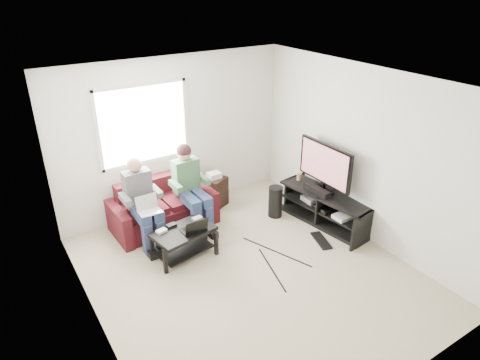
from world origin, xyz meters
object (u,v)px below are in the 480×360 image
at_px(sofa, 162,209).
at_px(tv, 325,165).
at_px(tv_stand, 325,210).
at_px(coffee_table, 184,237).
at_px(end_table, 215,191).
at_px(subwoofer, 275,202).

xyz_separation_m(sofa, tv, (2.25, -1.28, 0.71)).
relative_size(tv_stand, tv, 1.53).
distance_m(sofa, coffee_table, 0.96).
bearing_deg(coffee_table, end_table, 43.84).
xyz_separation_m(sofa, tv_stand, (2.25, -1.38, -0.05)).
relative_size(sofa, end_table, 2.60).
bearing_deg(end_table, sofa, -173.56).
distance_m(subwoofer, end_table, 1.10).
height_order(tv, end_table, tv).
xyz_separation_m(coffee_table, tv_stand, (2.34, -0.42, -0.07)).
height_order(sofa, tv, tv).
bearing_deg(end_table, coffee_table, -136.16).
height_order(coffee_table, tv, tv).
bearing_deg(sofa, subwoofer, -24.01).
relative_size(sofa, tv, 1.49).
distance_m(sofa, tv, 2.68).
height_order(coffee_table, subwoofer, subwoofer).
bearing_deg(tv, coffee_table, 172.18).
height_order(subwoofer, end_table, end_table).
bearing_deg(end_table, tv, -48.93).
bearing_deg(tv_stand, end_table, 129.17).
relative_size(sofa, coffee_table, 1.75).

